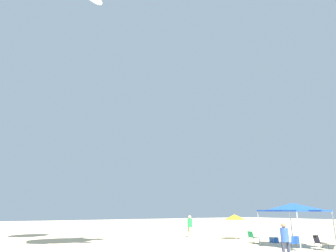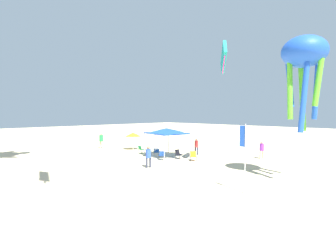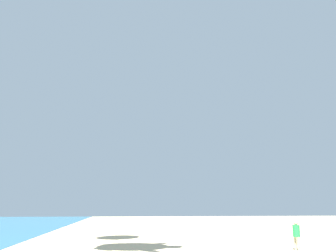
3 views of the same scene
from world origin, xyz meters
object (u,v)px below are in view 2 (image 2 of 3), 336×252
folding_chair_right_of_tent (193,155)px  person_far_stroller (196,145)px  person_kite_handler (101,139)px  folding_chair_left_of_tent (179,154)px  banner_flag (244,152)px  canopy_tent (166,131)px  person_beachcomber (148,155)px  kite_parafoil_teal (224,59)px  cooler_box (156,151)px  person_by_tent (262,148)px  kite_octopus_blue (304,57)px  folding_chair_facing_ocean (162,155)px  beach_umbrella (133,135)px  folding_chair_near_cooler (141,149)px

folding_chair_right_of_tent → person_far_stroller: (1.92, -2.81, 0.49)m
person_kite_handler → person_far_stroller: bearing=-170.6°
folding_chair_left_of_tent → folding_chair_right_of_tent: bearing=-79.7°
person_kite_handler → banner_flag: bearing=157.5°
canopy_tent → person_beachcomber: (-2.56, 4.44, -1.47)m
person_far_stroller → person_kite_handler: bearing=-160.4°
person_far_stroller → folding_chair_right_of_tent: bearing=-58.3°
canopy_tent → person_beachcomber: size_ratio=2.42×
canopy_tent → folding_chair_right_of_tent: size_ratio=4.93×
kite_parafoil_teal → cooler_box: bearing=49.0°
kite_parafoil_teal → banner_flag: bearing=-174.8°
person_by_tent → kite_parafoil_teal: size_ratio=0.56×
person_beachcomber → kite_parafoil_teal: 9.53m
person_by_tent → kite_octopus_blue: (-5.22, 5.83, 6.56)m
folding_chair_facing_ocean → kite_octopus_blue: bearing=127.8°
kite_octopus_blue → person_by_tent: bearing=-38.9°
folding_chair_facing_ocean → folding_chair_left_of_tent: bearing=-170.1°
folding_chair_left_of_tent → person_beachcomber: person_beachcomber is taller
cooler_box → kite_parafoil_teal: bearing=175.7°
banner_flag → person_beachcomber: 8.34m
beach_umbrella → person_far_stroller: 7.66m
beach_umbrella → kite_parafoil_teal: size_ratio=0.68×
folding_chair_near_cooler → kite_octopus_blue: bearing=-175.7°
canopy_tent → person_far_stroller: (-1.27, -2.96, -1.49)m
kite_parafoil_teal → folding_chair_left_of_tent: bearing=58.8°
canopy_tent → person_by_tent: size_ratio=2.51×
beach_umbrella → folding_chair_facing_ocean: 7.35m
beach_umbrella → folding_chair_right_of_tent: size_ratio=2.40×
beach_umbrella → cooler_box: bearing=-171.7°
person_beachcomber → kite_octopus_blue: size_ratio=0.29×
canopy_tent → kite_octopus_blue: kite_octopus_blue is taller
folding_chair_facing_ocean → folding_chair_left_of_tent: (-0.61, -1.51, 0.00)m
beach_umbrella → person_kite_handler: 4.14m
person_by_tent → person_beachcomber: bearing=0.4°
canopy_tent → person_by_tent: bearing=-141.9°
canopy_tent → kite_octopus_blue: bearing=178.0°
person_kite_handler → kite_parafoil_teal: kite_parafoil_teal is taller
banner_flag → folding_chair_near_cooler: bearing=-17.5°
beach_umbrella → folding_chair_near_cooler: (-2.78, 1.09, -1.24)m
cooler_box → banner_flag: 14.78m
folding_chair_right_of_tent → folding_chair_facing_ocean: 2.77m
folding_chair_left_of_tent → banner_flag: 10.57m
banner_flag → person_far_stroller: 12.43m
folding_chair_right_of_tent → folding_chair_left_of_tent: (1.59, 0.17, 0.00)m
beach_umbrella → person_kite_handler: size_ratio=1.07×
folding_chair_left_of_tent → cooler_box: size_ratio=1.14×
beach_umbrella → person_far_stroller: beach_umbrella is taller
beach_umbrella → folding_chair_near_cooler: size_ratio=2.40×
kite_parafoil_teal → folding_chair_near_cooler: bearing=59.1°
person_beachcomber → kite_parafoil_teal: (-3.44, -4.84, 7.46)m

